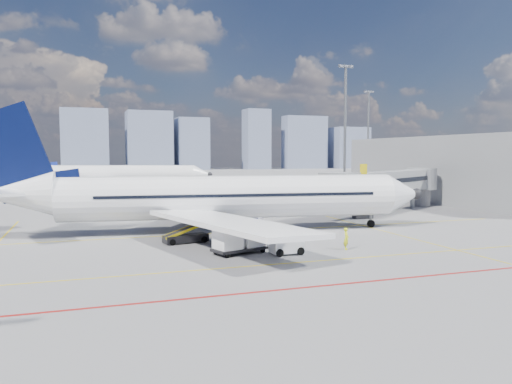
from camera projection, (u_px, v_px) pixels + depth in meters
ground at (260, 247)px, 39.45m from camera, size 420.00×420.00×0.00m
apron_markings at (270, 258)px, 35.58m from camera, size 90.00×35.12×0.01m
jet_bridge at (391, 183)px, 62.73m from camera, size 23.55×15.78×6.30m
terminal_block at (449, 169)px, 76.53m from camera, size 10.00×42.00×10.00m
floodlight_mast_ne at (345, 124)px, 102.58m from camera, size 3.20×0.61×25.45m
floodlight_mast_far at (368, 132)px, 144.33m from camera, size 3.20×0.61×25.45m
distant_skyline at (147, 144)px, 222.03m from camera, size 246.23×15.59×28.39m
main_aircraft at (213, 198)px, 46.95m from camera, size 42.13×36.57×12.34m
second_aircraft at (113, 175)px, 97.35m from camera, size 37.14×31.59×11.20m
baggage_tug at (285, 244)px, 36.57m from camera, size 2.42×1.56×1.62m
cargo_dolly at (239, 237)px, 36.95m from camera, size 4.42×2.95×2.23m
belt_loader at (187, 236)px, 41.52m from camera, size 5.34×2.17×2.14m
ramp_worker at (346, 239)px, 38.52m from camera, size 0.69×0.74×1.71m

